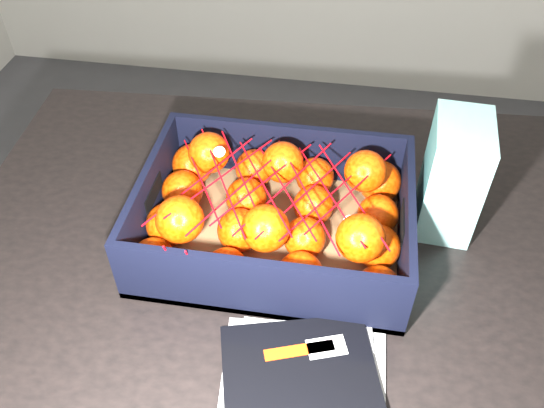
# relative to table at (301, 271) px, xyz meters

# --- Properties ---
(table) EXTENTS (1.25, 0.87, 0.75)m
(table) POSITION_rel_table_xyz_m (0.00, 0.00, 0.00)
(table) COLOR black
(table) RESTS_ON ground
(produce_crate) EXTENTS (0.44, 0.33, 0.12)m
(produce_crate) POSITION_rel_table_xyz_m (-0.05, -0.01, 0.14)
(produce_crate) COLOR brown
(produce_crate) RESTS_ON table
(clementine_heap) EXTENTS (0.41, 0.31, 0.13)m
(clementine_heap) POSITION_rel_table_xyz_m (-0.05, -0.01, 0.16)
(clementine_heap) COLOR #E73B04
(clementine_heap) RESTS_ON produce_crate
(mesh_net) EXTENTS (0.36, 0.28, 0.09)m
(mesh_net) POSITION_rel_table_xyz_m (-0.05, -0.02, 0.22)
(mesh_net) COLOR red
(mesh_net) RESTS_ON clementine_heap
(retail_carton) EXTENTS (0.10, 0.14, 0.20)m
(retail_carton) POSITION_rel_table_xyz_m (0.24, 0.08, 0.20)
(retail_carton) COLOR silver
(retail_carton) RESTS_ON table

